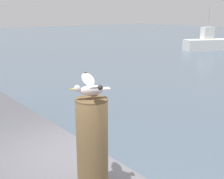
% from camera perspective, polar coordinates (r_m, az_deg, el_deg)
% --- Properties ---
extents(mooring_post, '(0.31, 0.31, 0.99)m').
position_cam_1_polar(mooring_post, '(2.92, -3.87, -11.17)').
color(mooring_post, brown).
rests_on(mooring_post, harbor_quay).
extents(seagull, '(0.59, 0.38, 0.20)m').
position_cam_1_polar(seagull, '(2.71, -4.17, 0.43)').
color(seagull, '#C67460').
rests_on(seagull, mooring_post).
extents(boat_white, '(3.30, 5.23, 3.96)m').
position_cam_1_polar(boat_white, '(27.87, 19.12, 8.56)').
color(boat_white, silver).
rests_on(boat_white, ground_plane).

